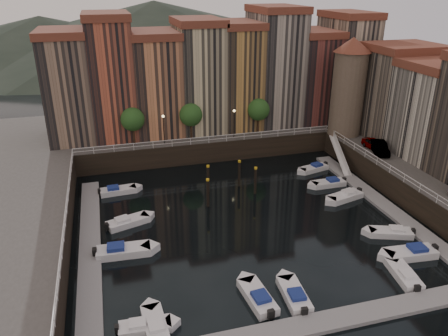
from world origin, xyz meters
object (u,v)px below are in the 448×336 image
object	(u,v)px
boat_left_3	(127,222)
car_b	(379,148)
boat_left_2	(122,251)
corner_tower	(349,85)
boat_left_0	(144,327)
car_a	(374,145)
gangway	(340,153)
mooring_pilings	(228,182)

from	to	relation	value
boat_left_3	car_b	world-z (taller)	car_b
boat_left_2	boat_left_3	bearing A→B (deg)	84.59
corner_tower	boat_left_0	world-z (taller)	corner_tower
boat_left_0	car_b	distance (m)	38.60
corner_tower	car_a	size ratio (longest dim) A/B	3.38
boat_left_0	boat_left_3	xyz separation A→B (m)	(-0.09, 15.72, 0.05)
gangway	boat_left_2	distance (m)	33.33
boat_left_2	car_a	distance (m)	35.82
corner_tower	boat_left_3	world-z (taller)	corner_tower
mooring_pilings	car_b	bearing A→B (deg)	0.82
gangway	boat_left_0	size ratio (longest dim) A/B	2.01
gangway	boat_left_2	world-z (taller)	gangway
boat_left_0	car_a	distance (m)	39.50
boat_left_2	car_a	bearing A→B (deg)	21.74
car_b	mooring_pilings	bearing A→B (deg)	-160.84
mooring_pilings	boat_left_0	distance (m)	23.35
gangway	car_b	bearing A→B (deg)	-49.28
gangway	car_a	size ratio (longest dim) A/B	2.04
mooring_pilings	car_a	xyz separation A→B (m)	(20.74, 1.68, 2.05)
corner_tower	boat_left_2	bearing A→B (deg)	-151.33
boat_left_0	car_b	size ratio (longest dim) A/B	0.87
boat_left_3	car_b	distance (m)	33.29
mooring_pilings	boat_left_2	size ratio (longest dim) A/B	1.24
corner_tower	car_a	distance (m)	9.53
boat_left_0	car_b	xyz separation A→B (m)	(32.73, 20.17, 3.46)
mooring_pilings	car_a	size ratio (longest dim) A/B	1.62
mooring_pilings	boat_left_3	world-z (taller)	mooring_pilings
car_b	gangway	bearing A→B (deg)	149.05
corner_tower	boat_left_0	size ratio (longest dim) A/B	3.34
corner_tower	gangway	world-z (taller)	corner_tower
boat_left_0	car_b	world-z (taller)	car_b
boat_left_3	corner_tower	bearing A→B (deg)	3.41
mooring_pilings	gangway	bearing A→B (deg)	13.44
boat_left_0	car_a	world-z (taller)	car_a
car_a	car_b	xyz separation A→B (m)	(-0.20, -1.39, 0.08)
boat_left_2	car_b	xyz separation A→B (m)	(33.65, 9.85, 3.37)
corner_tower	car_b	world-z (taller)	corner_tower
gangway	mooring_pilings	xyz separation A→B (m)	(-17.24, -4.12, -0.27)
corner_tower	mooring_pilings	world-z (taller)	corner_tower
mooring_pilings	car_b	world-z (taller)	car_b
gangway	mooring_pilings	size ratio (longest dim) A/B	1.26
boat_left_2	car_a	world-z (taller)	car_a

